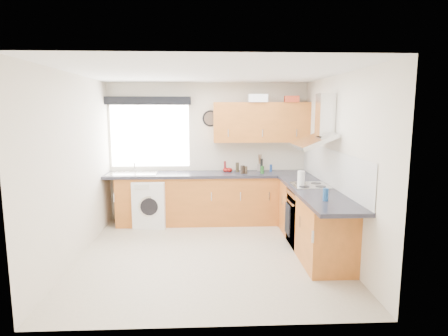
{
  "coord_description": "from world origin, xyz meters",
  "views": [
    {
      "loc": [
        -0.02,
        -5.05,
        2.02
      ],
      "look_at": [
        0.25,
        0.85,
        1.1
      ],
      "focal_mm": 30.0,
      "sensor_mm": 36.0,
      "label": 1
    }
  ],
  "objects_px": {
    "extractor_hood": "(319,127)",
    "upper_cabinets": "(261,122)",
    "oven": "(309,218)",
    "washing_machine": "(152,203)"
  },
  "relations": [
    {
      "from": "extractor_hood",
      "to": "upper_cabinets",
      "type": "distance_m",
      "value": 1.48
    },
    {
      "from": "oven",
      "to": "upper_cabinets",
      "type": "height_order",
      "value": "upper_cabinets"
    },
    {
      "from": "oven",
      "to": "extractor_hood",
      "type": "bearing_deg",
      "value": -0.0
    },
    {
      "from": "oven",
      "to": "extractor_hood",
      "type": "height_order",
      "value": "extractor_hood"
    },
    {
      "from": "extractor_hood",
      "to": "washing_machine",
      "type": "relative_size",
      "value": 0.96
    },
    {
      "from": "extractor_hood",
      "to": "washing_machine",
      "type": "height_order",
      "value": "extractor_hood"
    },
    {
      "from": "upper_cabinets",
      "to": "washing_machine",
      "type": "xyz_separation_m",
      "value": [
        -1.95,
        -0.23,
        -1.39
      ]
    },
    {
      "from": "extractor_hood",
      "to": "upper_cabinets",
      "type": "relative_size",
      "value": 0.46
    },
    {
      "from": "upper_cabinets",
      "to": "oven",
      "type": "bearing_deg",
      "value": -67.46
    },
    {
      "from": "oven",
      "to": "upper_cabinets",
      "type": "distance_m",
      "value": 1.99
    }
  ]
}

